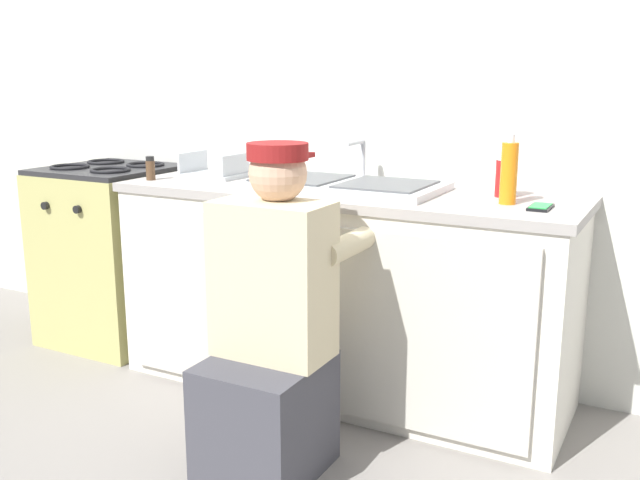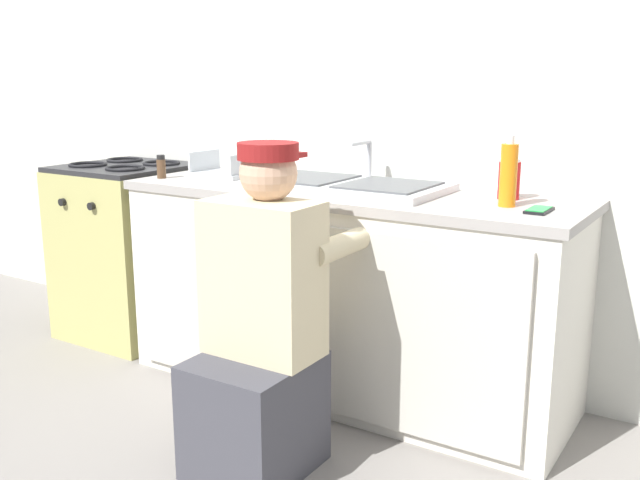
% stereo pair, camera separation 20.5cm
% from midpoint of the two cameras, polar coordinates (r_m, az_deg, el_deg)
% --- Properties ---
extents(ground_plane, '(12.00, 12.00, 0.00)m').
position_cam_midpoint_polar(ground_plane, '(2.92, 0.99, -13.70)').
color(ground_plane, gray).
extents(back_wall, '(6.00, 0.10, 2.50)m').
position_cam_midpoint_polar(back_wall, '(3.18, 7.31, 11.77)').
color(back_wall, silver).
rests_on(back_wall, ground_plane).
extents(counter_cabinet, '(1.88, 0.62, 0.82)m').
position_cam_midpoint_polar(counter_cabinet, '(3.00, 3.92, -4.49)').
color(counter_cabinet, silver).
rests_on(counter_cabinet, ground_plane).
extents(countertop, '(1.92, 0.62, 0.04)m').
position_cam_midpoint_polar(countertop, '(2.91, 4.14, 3.69)').
color(countertop, '#9E9993').
rests_on(countertop, counter_cabinet).
extents(sink_double_basin, '(0.80, 0.44, 0.19)m').
position_cam_midpoint_polar(sink_double_basin, '(2.90, 4.17, 4.42)').
color(sink_double_basin, silver).
rests_on(sink_double_basin, countertop).
extents(stove_range, '(0.58, 0.62, 0.89)m').
position_cam_midpoint_polar(stove_range, '(3.76, -13.45, -0.77)').
color(stove_range, tan).
rests_on(stove_range, ground_plane).
extents(plumber_person, '(0.42, 0.61, 1.10)m').
position_cam_midpoint_polar(plumber_person, '(2.39, -2.34, -7.85)').
color(plumber_person, '#3F3F47').
rests_on(plumber_person, ground_plane).
extents(soap_bottle_orange, '(0.06, 0.06, 0.25)m').
position_cam_midpoint_polar(soap_bottle_orange, '(2.61, 17.05, 5.02)').
color(soap_bottle_orange, orange).
rests_on(soap_bottle_orange, countertop).
extents(dish_rack_tray, '(0.28, 0.22, 0.11)m').
position_cam_midpoint_polar(dish_rack_tray, '(3.31, -5.91, 5.53)').
color(dish_rack_tray, '#B2B7BC').
rests_on(dish_rack_tray, countertop).
extents(spice_bottle_pepper, '(0.04, 0.04, 0.10)m').
position_cam_midpoint_polar(spice_bottle_pepper, '(3.27, -10.84, 5.75)').
color(spice_bottle_pepper, '#513823').
rests_on(spice_bottle_pepper, countertop).
extents(cell_phone, '(0.07, 0.14, 0.01)m').
position_cam_midpoint_polar(cell_phone, '(2.56, 19.35, 2.26)').
color(cell_phone, black).
rests_on(cell_phone, countertop).
extents(soda_cup_red, '(0.08, 0.08, 0.15)m').
position_cam_midpoint_polar(soda_cup_red, '(2.78, 16.96, 4.68)').
color(soda_cup_red, red).
rests_on(soda_cup_red, countertop).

